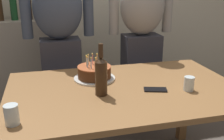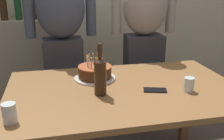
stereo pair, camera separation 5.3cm
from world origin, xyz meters
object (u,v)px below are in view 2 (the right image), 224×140
cell_phone (155,90)px  water_glass_near (189,85)px  wine_bottle (100,75)px  birthday_cake (95,73)px  water_glass_far (9,113)px  person_man_bearded (62,44)px  person_woman_cardigan (144,40)px

cell_phone → water_glass_near: bearing=1.8°
wine_bottle → birthday_cake: bearing=88.1°
cell_phone → wine_bottle: bearing=-166.1°
water_glass_near → water_glass_far: water_glass_far is taller
person_man_bearded → person_woman_cardigan: bearing=-180.0°
birthday_cake → person_woman_cardigan: (0.55, 0.57, 0.09)m
water_glass_near → person_woman_cardigan: bearing=89.1°
water_glass_near → water_glass_far: size_ratio=0.89×
water_glass_near → cell_phone: (-0.20, 0.05, -0.04)m
water_glass_far → cell_phone: water_glass_far is taller
water_glass_far → water_glass_near: bearing=9.3°
water_glass_near → water_glass_far: 1.05m
birthday_cake → water_glass_near: size_ratio=3.20×
water_glass_near → person_woman_cardigan: 0.92m
water_glass_far → cell_phone: size_ratio=0.71×
water_glass_near → person_woman_cardigan: size_ratio=0.05×
water_glass_near → person_man_bearded: bearing=128.8°
water_glass_far → cell_phone: (0.84, 0.22, -0.05)m
birthday_cake → water_glass_far: (-0.50, -0.52, 0.01)m
water_glass_near → water_glass_far: bearing=-170.7°
water_glass_near → birthday_cake: bearing=147.4°
wine_bottle → cell_phone: wine_bottle is taller
cell_phone → person_man_bearded: 1.02m
birthday_cake → person_woman_cardigan: 0.80m
birthday_cake → person_man_bearded: person_man_bearded is taller
wine_bottle → cell_phone: (0.35, -0.02, -0.12)m
person_man_bearded → cell_phone: bearing=121.8°
cell_phone → person_woman_cardigan: (0.22, 0.86, 0.13)m
water_glass_far → person_woman_cardigan: person_woman_cardigan is taller
birthday_cake → cell_phone: size_ratio=2.01×
wine_bottle → person_man_bearded: bearing=102.4°
water_glass_far → person_man_bearded: bearing=74.2°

